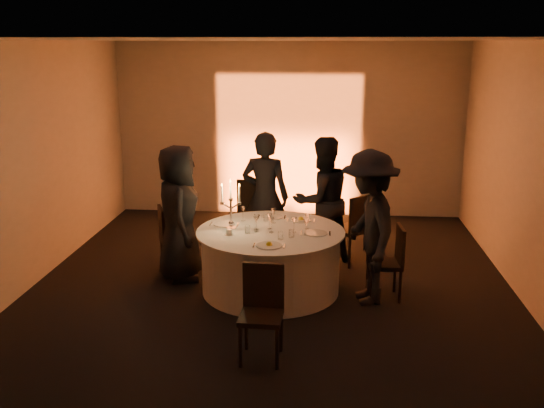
# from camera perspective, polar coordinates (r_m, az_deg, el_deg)

# --- Properties ---
(floor) EXTENTS (7.00, 7.00, 0.00)m
(floor) POSITION_cam_1_polar(r_m,az_deg,el_deg) (7.59, -0.13, -8.07)
(floor) COLOR black
(floor) RESTS_ON ground
(ceiling) EXTENTS (7.00, 7.00, 0.00)m
(ceiling) POSITION_cam_1_polar(r_m,az_deg,el_deg) (6.99, -0.15, 15.21)
(ceiling) COLOR silver
(ceiling) RESTS_ON wall_back
(wall_back) EXTENTS (7.00, 0.00, 7.00)m
(wall_back) POSITION_cam_1_polar(r_m,az_deg,el_deg) (10.58, 1.58, 6.97)
(wall_back) COLOR #B0AAA3
(wall_back) RESTS_ON floor
(wall_front) EXTENTS (7.00, 0.00, 7.00)m
(wall_front) POSITION_cam_1_polar(r_m,az_deg,el_deg) (3.81, -4.94, -7.81)
(wall_front) COLOR #B0AAA3
(wall_front) RESTS_ON floor
(wall_left) EXTENTS (0.00, 7.00, 7.00)m
(wall_left) POSITION_cam_1_polar(r_m,az_deg,el_deg) (7.99, -22.15, 3.24)
(wall_left) COLOR #B0AAA3
(wall_left) RESTS_ON floor
(wall_right) EXTENTS (0.00, 7.00, 7.00)m
(wall_right) POSITION_cam_1_polar(r_m,az_deg,el_deg) (7.50, 23.37, 2.41)
(wall_right) COLOR #B0AAA3
(wall_right) RESTS_ON floor
(uplighter_fixture) EXTENTS (0.25, 0.12, 0.10)m
(uplighter_fixture) POSITION_cam_1_polar(r_m,az_deg,el_deg) (10.59, 1.43, -1.05)
(uplighter_fixture) COLOR black
(uplighter_fixture) RESTS_ON floor
(banquet_table) EXTENTS (1.80, 1.80, 0.77)m
(banquet_table) POSITION_cam_1_polar(r_m,az_deg,el_deg) (7.45, -0.14, -5.35)
(banquet_table) COLOR black
(banquet_table) RESTS_ON floor
(chair_left) EXTENTS (0.51, 0.51, 0.88)m
(chair_left) POSITION_cam_1_polar(r_m,az_deg,el_deg) (8.16, -9.59, -2.92)
(chair_left) COLOR black
(chair_left) RESTS_ON floor
(chair_back_left) EXTENTS (0.55, 0.55, 1.05)m
(chair_back_left) POSITION_cam_1_polar(r_m,az_deg,el_deg) (8.93, -1.61, -0.45)
(chair_back_left) COLOR black
(chair_back_left) RESTS_ON floor
(chair_back_right) EXTENTS (0.61, 0.61, 0.98)m
(chair_back_right) POSITION_cam_1_polar(r_m,az_deg,el_deg) (8.36, 7.79, -1.98)
(chair_back_right) COLOR black
(chair_back_right) RESTS_ON floor
(chair_right) EXTENTS (0.42, 0.42, 0.89)m
(chair_right) POSITION_cam_1_polar(r_m,az_deg,el_deg) (7.33, 11.12, -5.04)
(chair_right) COLOR black
(chair_right) RESTS_ON floor
(chair_front) EXTENTS (0.42, 0.42, 0.92)m
(chair_front) POSITION_cam_1_polar(r_m,az_deg,el_deg) (5.90, -0.94, -9.61)
(chair_front) COLOR black
(chair_front) RESTS_ON floor
(guest_left) EXTENTS (0.74, 0.96, 1.75)m
(guest_left) POSITION_cam_1_polar(r_m,az_deg,el_deg) (7.77, -8.78, -0.87)
(guest_left) COLOR black
(guest_left) RESTS_ON floor
(guest_back_left) EXTENTS (0.72, 0.53, 1.82)m
(guest_back_left) POSITION_cam_1_polar(r_m,az_deg,el_deg) (8.36, -0.64, 0.68)
(guest_back_left) COLOR black
(guest_back_left) RESTS_ON floor
(guest_back_right) EXTENTS (1.07, 1.00, 1.76)m
(guest_back_right) POSITION_cam_1_polar(r_m,az_deg,el_deg) (8.31, 4.73, 0.33)
(guest_back_right) COLOR black
(guest_back_right) RESTS_ON floor
(guest_right) EXTENTS (0.88, 1.27, 1.81)m
(guest_right) POSITION_cam_1_polar(r_m,az_deg,el_deg) (7.07, 9.10, -2.21)
(guest_right) COLOR black
(guest_right) RESTS_ON floor
(plate_left) EXTENTS (0.36, 0.27, 0.01)m
(plate_left) POSITION_cam_1_polar(r_m,az_deg,el_deg) (7.58, -4.52, -1.90)
(plate_left) COLOR white
(plate_left) RESTS_ON banquet_table
(plate_back_left) EXTENTS (0.36, 0.29, 0.01)m
(plate_back_left) POSITION_cam_1_polar(r_m,az_deg,el_deg) (7.87, -0.02, -1.22)
(plate_back_left) COLOR white
(plate_back_left) RESTS_ON banquet_table
(plate_back_right) EXTENTS (0.35, 0.27, 0.08)m
(plate_back_right) POSITION_cam_1_polar(r_m,az_deg,el_deg) (7.74, 2.73, -1.44)
(plate_back_right) COLOR white
(plate_back_right) RESTS_ON banquet_table
(plate_right) EXTENTS (0.36, 0.28, 0.01)m
(plate_right) POSITION_cam_1_polar(r_m,az_deg,el_deg) (7.23, 4.12, -2.75)
(plate_right) COLOR white
(plate_right) RESTS_ON banquet_table
(plate_front) EXTENTS (0.36, 0.29, 0.08)m
(plate_front) POSITION_cam_1_polar(r_m,az_deg,el_deg) (6.77, -0.27, -3.86)
(plate_front) COLOR white
(plate_front) RESTS_ON banquet_table
(coffee_cup) EXTENTS (0.11, 0.11, 0.07)m
(coffee_cup) POSITION_cam_1_polar(r_m,az_deg,el_deg) (7.18, -4.07, -2.67)
(coffee_cup) COLOR white
(coffee_cup) RESTS_ON banquet_table
(candelabra) EXTENTS (0.26, 0.13, 0.62)m
(candelabra) POSITION_cam_1_polar(r_m,az_deg,el_deg) (7.35, -3.88, -0.73)
(candelabra) COLOR silver
(candelabra) RESTS_ON banquet_table
(wine_glass_a) EXTENTS (0.07, 0.07, 0.19)m
(wine_glass_a) POSITION_cam_1_polar(r_m,az_deg,el_deg) (7.59, 0.15, -0.81)
(wine_glass_a) COLOR silver
(wine_glass_a) RESTS_ON banquet_table
(wine_glass_b) EXTENTS (0.07, 0.07, 0.19)m
(wine_glass_b) POSITION_cam_1_polar(r_m,az_deg,el_deg) (7.32, -1.45, -1.40)
(wine_glass_b) COLOR silver
(wine_glass_b) RESTS_ON banquet_table
(wine_glass_c) EXTENTS (0.07, 0.07, 0.19)m
(wine_glass_c) POSITION_cam_1_polar(r_m,az_deg,el_deg) (7.22, 2.09, -1.65)
(wine_glass_c) COLOR silver
(wine_glass_c) RESTS_ON banquet_table
(wine_glass_d) EXTENTS (0.07, 0.07, 0.19)m
(wine_glass_d) POSITION_cam_1_polar(r_m,az_deg,el_deg) (7.22, -0.06, -1.65)
(wine_glass_d) COLOR silver
(wine_glass_d) RESTS_ON banquet_table
(wine_glass_e) EXTENTS (0.07, 0.07, 0.19)m
(wine_glass_e) POSITION_cam_1_polar(r_m,az_deg,el_deg) (7.68, -2.75, -0.63)
(wine_glass_e) COLOR silver
(wine_glass_e) RESTS_ON banquet_table
(wine_glass_f) EXTENTS (0.07, 0.07, 0.19)m
(wine_glass_f) POSITION_cam_1_polar(r_m,az_deg,el_deg) (7.24, -1.50, -1.59)
(wine_glass_f) COLOR silver
(wine_glass_f) RESTS_ON banquet_table
(wine_glass_g) EXTENTS (0.07, 0.07, 0.19)m
(wine_glass_g) POSITION_cam_1_polar(r_m,az_deg,el_deg) (7.36, 3.33, -1.33)
(wine_glass_g) COLOR silver
(wine_glass_g) RESTS_ON banquet_table
(wine_glass_h) EXTENTS (0.07, 0.07, 0.19)m
(wine_glass_h) POSITION_cam_1_polar(r_m,az_deg,el_deg) (7.13, 3.23, -1.89)
(wine_glass_h) COLOR silver
(wine_glass_h) RESTS_ON banquet_table
(wine_glass_i) EXTENTS (0.07, 0.07, 0.19)m
(wine_glass_i) POSITION_cam_1_polar(r_m,az_deg,el_deg) (7.35, -0.21, -1.33)
(wine_glass_i) COLOR silver
(wine_glass_i) RESTS_ON banquet_table
(tumbler_a) EXTENTS (0.07, 0.07, 0.09)m
(tumbler_a) POSITION_cam_1_polar(r_m,az_deg,el_deg) (7.70, -0.57, -1.29)
(tumbler_a) COLOR silver
(tumbler_a) RESTS_ON banquet_table
(tumbler_b) EXTENTS (0.07, 0.07, 0.09)m
(tumbler_b) POSITION_cam_1_polar(r_m,az_deg,el_deg) (7.23, -2.31, -2.41)
(tumbler_b) COLOR silver
(tumbler_b) RESTS_ON banquet_table
(tumbler_c) EXTENTS (0.07, 0.07, 0.09)m
(tumbler_c) POSITION_cam_1_polar(r_m,az_deg,el_deg) (6.99, 0.82, -2.99)
(tumbler_c) COLOR silver
(tumbler_c) RESTS_ON banquet_table
(tumbler_d) EXTENTS (0.07, 0.07, 0.09)m
(tumbler_d) POSITION_cam_1_polar(r_m,az_deg,el_deg) (7.07, 1.84, -2.79)
(tumbler_d) COLOR silver
(tumbler_d) RESTS_ON banquet_table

